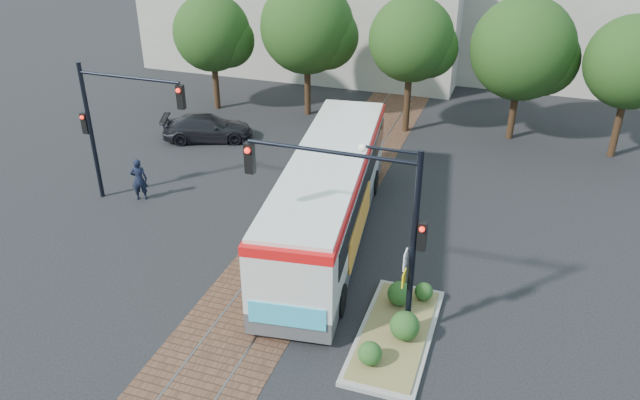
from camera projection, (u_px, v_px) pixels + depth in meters
The scene contains 10 objects.
ground at pixel (265, 289), 21.43m from camera, with size 120.00×120.00×0.00m, color black.
trackbed at pixel (305, 232), 24.77m from camera, with size 3.60×40.00×0.02m.
tree_row at pixel (407, 40), 32.53m from camera, with size 26.40×5.60×7.67m.
warehouses at pixel (418, 13), 43.81m from camera, with size 40.00×13.00×8.00m.
city_bus at pixel (329, 192), 23.60m from camera, with size 4.37×13.16×3.46m.
traffic_island at pixel (397, 326), 19.15m from camera, with size 2.20×5.20×1.13m.
signal_pole_main at pixel (373, 211), 17.70m from camera, with size 5.49×0.46×6.00m.
signal_pole_left at pixel (111, 116), 25.35m from camera, with size 4.99×0.34×6.00m.
officer at pixel (139, 179), 26.83m from camera, with size 0.69×0.45×1.90m, color black.
parked_car at pixel (208, 128), 32.91m from camera, with size 1.90×4.68×1.36m, color black.
Camera 1 is at (7.46, -15.94, 12.76)m, focal length 35.00 mm.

